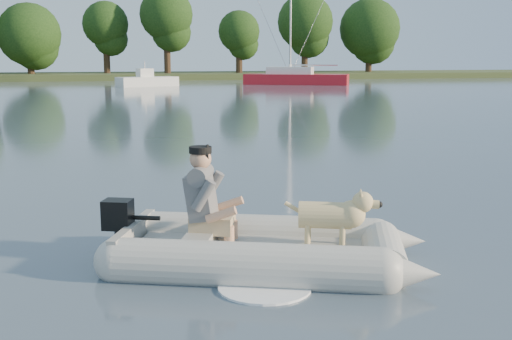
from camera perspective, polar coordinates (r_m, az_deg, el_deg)
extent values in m
plane|color=slate|center=(7.89, -0.98, -7.92)|extent=(160.00, 160.00, 0.00)
cube|color=#47512D|center=(69.41, -11.05, 8.17)|extent=(160.00, 12.00, 0.70)
cylinder|color=#332316|center=(69.22, -19.38, 8.80)|extent=(0.70, 0.70, 2.94)
sphere|color=#294918|center=(69.24, -19.53, 11.30)|extent=(6.27, 6.27, 6.27)
cylinder|color=#332316|center=(69.32, -13.12, 9.41)|extent=(0.70, 0.70, 3.67)
sphere|color=#294918|center=(69.39, -13.25, 12.53)|extent=(4.69, 4.69, 4.69)
cylinder|color=#332316|center=(67.71, -7.89, 9.82)|extent=(0.70, 0.70, 4.29)
sphere|color=#294918|center=(67.83, -7.98, 13.55)|extent=(5.43, 5.43, 5.43)
cylinder|color=#332316|center=(68.98, -1.51, 9.47)|extent=(0.70, 0.70, 3.21)
sphere|color=#294918|center=(69.02, -1.52, 12.21)|extent=(4.41, 4.41, 4.41)
cylinder|color=#332316|center=(71.31, 4.34, 9.76)|extent=(0.70, 0.70, 3.94)
sphere|color=#294918|center=(71.40, 4.39, 13.01)|extent=(6.03, 6.03, 6.03)
cylinder|color=#332316|center=(74.06, 9.98, 9.49)|extent=(0.70, 0.70, 3.52)
sphere|color=#294918|center=(74.11, 10.07, 12.28)|extent=(6.68, 6.68, 6.68)
cube|color=#B4141F|center=(54.97, 3.61, 7.94)|extent=(8.99, 5.96, 1.09)
cube|color=white|center=(55.03, 3.05, 8.80)|extent=(4.27, 3.35, 0.65)
cylinder|color=#A5A5AA|center=(55.15, 3.10, 14.16)|extent=(0.17, 0.17, 10.86)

